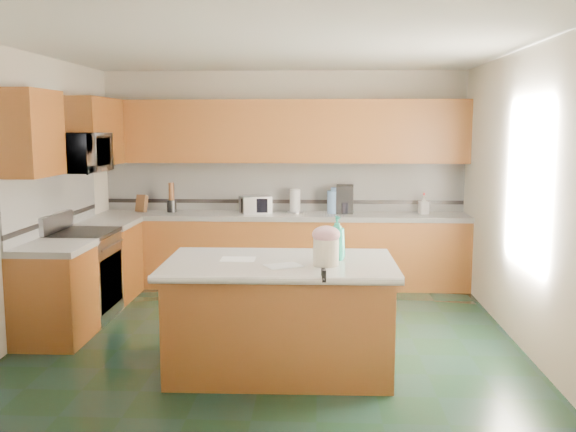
{
  "coord_description": "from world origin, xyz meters",
  "views": [
    {
      "loc": [
        0.46,
        -5.93,
        2.0
      ],
      "look_at": [
        0.15,
        0.35,
        1.12
      ],
      "focal_mm": 40.0,
      "sensor_mm": 36.0,
      "label": 1
    }
  ],
  "objects_px": {
    "island_base": "(280,319)",
    "coffee_maker": "(345,199)",
    "soap_bottle_island": "(337,238)",
    "knife_block": "(142,204)",
    "island_top": "(280,264)",
    "toaster_oven": "(255,204)",
    "treat_jar": "(326,252)"
  },
  "relations": [
    {
      "from": "soap_bottle_island",
      "to": "coffee_maker",
      "type": "height_order",
      "value": "soap_bottle_island"
    },
    {
      "from": "knife_block",
      "to": "coffee_maker",
      "type": "relative_size",
      "value": 0.61
    },
    {
      "from": "treat_jar",
      "to": "island_base",
      "type": "bearing_deg",
      "value": 177.63
    },
    {
      "from": "treat_jar",
      "to": "soap_bottle_island",
      "type": "distance_m",
      "value": 0.25
    },
    {
      "from": "island_base",
      "to": "knife_block",
      "type": "xyz_separation_m",
      "value": [
        -1.94,
        2.9,
        0.6
      ]
    },
    {
      "from": "soap_bottle_island",
      "to": "knife_block",
      "type": "bearing_deg",
      "value": 113.84
    },
    {
      "from": "island_top",
      "to": "knife_block",
      "type": "xyz_separation_m",
      "value": [
        -1.94,
        2.9,
        0.14
      ]
    },
    {
      "from": "treat_jar",
      "to": "soap_bottle_island",
      "type": "height_order",
      "value": "soap_bottle_island"
    },
    {
      "from": "island_base",
      "to": "knife_block",
      "type": "distance_m",
      "value": 3.54
    },
    {
      "from": "island_top",
      "to": "knife_block",
      "type": "relative_size",
      "value": 8.59
    },
    {
      "from": "knife_block",
      "to": "coffee_maker",
      "type": "bearing_deg",
      "value": 10.31
    },
    {
      "from": "island_base",
      "to": "coffee_maker",
      "type": "height_order",
      "value": "coffee_maker"
    },
    {
      "from": "toaster_oven",
      "to": "knife_block",
      "type": "bearing_deg",
      "value": 159.33
    },
    {
      "from": "treat_jar",
      "to": "knife_block",
      "type": "xyz_separation_m",
      "value": [
        -2.31,
        3.05,
        0.0
      ]
    },
    {
      "from": "toaster_oven",
      "to": "island_top",
      "type": "bearing_deg",
      "value": -101.12
    },
    {
      "from": "soap_bottle_island",
      "to": "island_base",
      "type": "bearing_deg",
      "value": 171.89
    },
    {
      "from": "soap_bottle_island",
      "to": "toaster_oven",
      "type": "relative_size",
      "value": 0.97
    },
    {
      "from": "island_base",
      "to": "coffee_maker",
      "type": "xyz_separation_m",
      "value": [
        0.64,
        2.93,
        0.67
      ]
    },
    {
      "from": "island_base",
      "to": "soap_bottle_island",
      "type": "bearing_deg",
      "value": 7.64
    },
    {
      "from": "island_top",
      "to": "soap_bottle_island",
      "type": "bearing_deg",
      "value": 7.64
    },
    {
      "from": "island_top",
      "to": "coffee_maker",
      "type": "xyz_separation_m",
      "value": [
        0.64,
        2.93,
        0.21
      ]
    },
    {
      "from": "island_base",
      "to": "toaster_oven",
      "type": "distance_m",
      "value": 3.0
    },
    {
      "from": "island_base",
      "to": "soap_bottle_island",
      "type": "xyz_separation_m",
      "value": [
        0.46,
        0.07,
        0.67
      ]
    },
    {
      "from": "island_top",
      "to": "toaster_oven",
      "type": "bearing_deg",
      "value": 98.83
    },
    {
      "from": "coffee_maker",
      "to": "island_base",
      "type": "bearing_deg",
      "value": -98.0
    },
    {
      "from": "island_top",
      "to": "coffee_maker",
      "type": "bearing_deg",
      "value": 77.04
    },
    {
      "from": "island_base",
      "to": "knife_block",
      "type": "relative_size",
      "value": 8.13
    },
    {
      "from": "coffee_maker",
      "to": "treat_jar",
      "type": "bearing_deg",
      "value": -90.68
    },
    {
      "from": "treat_jar",
      "to": "coffee_maker",
      "type": "distance_m",
      "value": 3.09
    },
    {
      "from": "soap_bottle_island",
      "to": "coffee_maker",
      "type": "bearing_deg",
      "value": 70.05
    },
    {
      "from": "soap_bottle_island",
      "to": "toaster_oven",
      "type": "height_order",
      "value": "soap_bottle_island"
    },
    {
      "from": "soap_bottle_island",
      "to": "island_top",
      "type": "bearing_deg",
      "value": 171.89
    }
  ]
}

